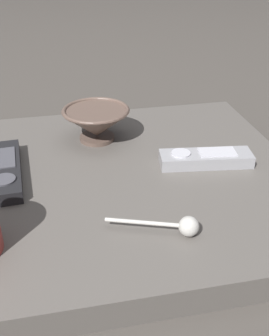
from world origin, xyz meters
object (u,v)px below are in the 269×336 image
object	(u,v)px
cereal_bowl	(96,122)
teaspoon	(182,226)
tv_remote_near	(205,158)
tv_remote_far	(5,170)

from	to	relation	value
cereal_bowl	teaspoon	world-z (taller)	cereal_bowl
cereal_bowl	teaspoon	xyz separation A→B (m)	(0.32, 0.08, -0.02)
tv_remote_near	tv_remote_far	xyz separation A→B (m)	(-0.03, -0.35, 0.00)
tv_remote_near	teaspoon	bearing A→B (deg)	-28.92
cereal_bowl	tv_remote_far	world-z (taller)	cereal_bowl
teaspoon	tv_remote_near	xyz separation A→B (m)	(-0.18, 0.10, -0.00)
teaspoon	tv_remote_near	size ratio (longest dim) A/B	0.74
teaspoon	tv_remote_far	distance (m)	0.33
cereal_bowl	tv_remote_near	xyz separation A→B (m)	(0.14, 0.18, -0.03)
cereal_bowl	tv_remote_near	world-z (taller)	cereal_bowl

